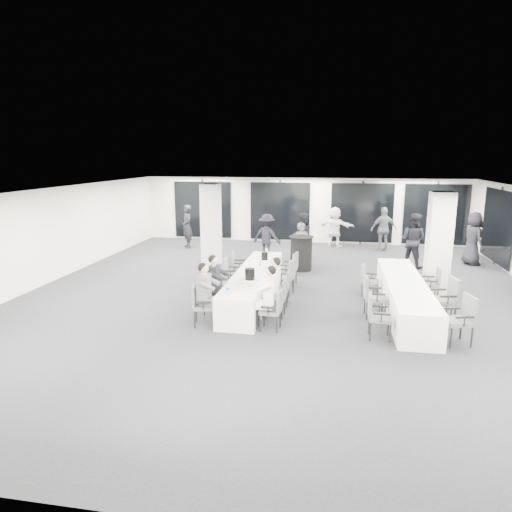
{
  "coord_description": "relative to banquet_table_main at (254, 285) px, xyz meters",
  "views": [
    {
      "loc": [
        1.4,
        -11.83,
        3.74
      ],
      "look_at": [
        -0.64,
        -0.2,
        1.13
      ],
      "focal_mm": 32.0,
      "sensor_mm": 36.0,
      "label": 1
    }
  ],
  "objects": [
    {
      "name": "banquet_table_side",
      "position": [
        3.81,
        -0.33,
        0.0
      ],
      "size": [
        0.9,
        5.0,
        0.75
      ],
      "primitive_type": "cube",
      "color": "silver",
      "rests_on": "floor"
    },
    {
      "name": "ice_bucket_near",
      "position": [
        0.05,
        -0.84,
        0.51
      ],
      "size": [
        0.24,
        0.24,
        0.28
      ],
      "primitive_type": "cylinder",
      "color": "black",
      "rests_on": "banquet_table_main"
    },
    {
      "name": "standing_guest_d",
      "position": [
        3.98,
        7.0,
        0.62
      ],
      "size": [
        1.31,
        0.95,
        1.99
      ],
      "primitive_type": "imported",
      "rotation": [
        0.0,
        0.0,
        3.42
      ],
      "color": "#5A5C61",
      "rests_on": "floor"
    },
    {
      "name": "chair_main_right_fourth",
      "position": [
        0.83,
        0.48,
        0.19
      ],
      "size": [
        0.58,
        0.62,
        0.99
      ],
      "rotation": [
        0.0,
        0.0,
        1.38
      ],
      "color": "#505358",
      "rests_on": "floor"
    },
    {
      "name": "seated_guest_b",
      "position": [
        -0.67,
        -1.3,
        0.44
      ],
      "size": [
        0.5,
        0.38,
        1.44
      ],
      "rotation": [
        0.0,
        0.0,
        -1.57
      ],
      "color": "black",
      "rests_on": "floor"
    },
    {
      "name": "chair_main_left_far",
      "position": [
        -0.83,
        1.71,
        0.13
      ],
      "size": [
        0.52,
        0.55,
        0.88
      ],
      "rotation": [
        0.0,
        0.0,
        -1.39
      ],
      "color": "#505358",
      "rests_on": "floor"
    },
    {
      "name": "chair_main_left_near",
      "position": [
        -0.83,
        -2.15,
        0.16
      ],
      "size": [
        0.56,
        0.59,
        0.94
      ],
      "rotation": [
        0.0,
        0.0,
        -1.36
      ],
      "color": "#505358",
      "rests_on": "floor"
    },
    {
      "name": "chair_main_right_mid",
      "position": [
        0.83,
        -0.43,
        0.13
      ],
      "size": [
        0.45,
        0.51,
        0.89
      ],
      "rotation": [
        0.0,
        0.0,
        1.58
      ],
      "color": "#505358",
      "rests_on": "floor"
    },
    {
      "name": "standing_guest_f",
      "position": [
        2.06,
        7.55,
        0.57
      ],
      "size": [
        1.85,
        1.13,
        1.89
      ],
      "primitive_type": "imported",
      "rotation": [
        0.0,
        0.0,
        2.85
      ],
      "color": "white",
      "rests_on": "floor"
    },
    {
      "name": "chair_side_left_far",
      "position": [
        2.99,
        0.75,
        0.12
      ],
      "size": [
        0.51,
        0.54,
        0.87
      ],
      "rotation": [
        0.0,
        0.0,
        -1.77
      ],
      "color": "#505358",
      "rests_on": "floor"
    },
    {
      "name": "chair_side_right_near",
      "position": [
        4.65,
        -2.24,
        0.2
      ],
      "size": [
        0.62,
        0.65,
        1.01
      ],
      "rotation": [
        0.0,
        0.0,
        1.82
      ],
      "color": "#505358",
      "rests_on": "floor"
    },
    {
      "name": "chair_side_right_mid",
      "position": [
        4.65,
        -0.9,
        0.21
      ],
      "size": [
        0.61,
        0.64,
        1.02
      ],
      "rotation": [
        0.0,
        0.0,
        1.78
      ],
      "color": "#505358",
      "rests_on": "floor"
    },
    {
      "name": "chair_main_right_far",
      "position": [
        0.83,
        1.49,
        0.17
      ],
      "size": [
        0.55,
        0.59,
        0.96
      ],
      "rotation": [
        0.0,
        0.0,
        1.42
      ],
      "color": "#505358",
      "rests_on": "floor"
    },
    {
      "name": "standing_guest_h",
      "position": [
        4.69,
        4.37,
        0.68
      ],
      "size": [
        1.19,
        1.09,
        2.11
      ],
      "primitive_type": "imported",
      "rotation": [
        0.0,
        0.0,
        2.52
      ],
      "color": "black",
      "rests_on": "floor"
    },
    {
      "name": "standing_guest_g",
      "position": [
        -3.93,
        6.31,
        0.62
      ],
      "size": [
        0.9,
        0.93,
        1.99
      ],
      "primitive_type": "imported",
      "rotation": [
        0.0,
        0.0,
        -0.94
      ],
      "color": "black",
      "rests_on": "floor"
    },
    {
      "name": "plate_a",
      "position": [
        -0.06,
        -1.31,
        0.39
      ],
      "size": [
        0.19,
        0.19,
        0.03
      ],
      "color": "white",
      "rests_on": "banquet_table_main"
    },
    {
      "name": "chair_side_right_far",
      "position": [
        4.64,
        0.61,
        0.14
      ],
      "size": [
        0.47,
        0.53,
        0.9
      ],
      "rotation": [
        0.0,
        0.0,
        1.52
      ],
      "color": "#505358",
      "rests_on": "floor"
    },
    {
      "name": "seated_guest_c",
      "position": [
        0.67,
        -2.14,
        0.44
      ],
      "size": [
        0.5,
        0.38,
        1.44
      ],
      "rotation": [
        0.0,
        0.0,
        1.57
      ],
      "color": "white",
      "rests_on": "floor"
    },
    {
      "name": "chair_main_left_second",
      "position": [
        -0.83,
        -1.31,
        0.15
      ],
      "size": [
        0.49,
        0.54,
        0.92
      ],
      "rotation": [
        0.0,
        0.0,
        -1.52
      ],
      "color": "#505358",
      "rests_on": "floor"
    },
    {
      "name": "standing_guest_b",
      "position": [
        0.89,
        5.06,
        0.58
      ],
      "size": [
        1.07,
        1.04,
        1.92
      ],
      "primitive_type": "imported",
      "rotation": [
        0.0,
        0.0,
        3.87
      ],
      "color": "black",
      "rests_on": "floor"
    },
    {
      "name": "standing_guest_c",
      "position": [
        -0.39,
        4.87,
        0.56
      ],
      "size": [
        1.33,
        0.91,
        1.87
      ],
      "primitive_type": "imported",
      "rotation": [
        0.0,
        0.0,
        2.87
      ],
      "color": "black",
      "rests_on": "floor"
    },
    {
      "name": "plate_b",
      "position": [
        0.17,
        -1.46,
        0.39
      ],
      "size": [
        0.2,
        0.2,
        0.03
      ],
      "color": "white",
      "rests_on": "banquet_table_main"
    },
    {
      "name": "standing_guest_a",
      "position": [
        0.96,
        3.78,
        0.49
      ],
      "size": [
        0.76,
        0.69,
        1.72
      ],
      "primitive_type": "imported",
      "rotation": [
        0.0,
        0.0,
        0.35
      ],
      "color": "#5A5C61",
      "rests_on": "floor"
    },
    {
      "name": "chair_side_left_mid",
      "position": [
        2.98,
        -0.95,
        0.19
      ],
      "size": [
        0.53,
        0.58,
        0.98
      ],
      "rotation": [
        0.0,
        0.0,
        -1.5
      ],
      "color": "#505358",
      "rests_on": "floor"
    },
    {
      "name": "seated_guest_d",
      "position": [
        0.67,
        -1.3,
        0.44
      ],
      "size": [
        0.5,
        0.38,
        1.44
      ],
      "rotation": [
        0.0,
        0.0,
        1.57
      ],
      "color": "white",
      "rests_on": "floor"
    },
    {
      "name": "chair_main_right_second",
      "position": [
        0.83,
        -1.3,
        0.13
      ],
      "size": [
        0.47,
        0.52,
        0.89
      ],
      "rotation": [
        0.0,
        0.0,
        1.53
      ],
      "color": "#505358",
      "rests_on": "floor"
    },
    {
      "name": "standing_guest_e",
      "position": [
        6.8,
        5.13,
        0.67
      ],
      "size": [
        0.86,
        1.14,
        2.09
      ],
      "primitive_type": "imported",
      "rotation": [
        0.0,
        0.0,
        1.84
      ],
      "color": "black",
      "rests_on": "floor"
    },
    {
      "name": "column_left",
      "position": [
        -2.13,
        3.55,
        1.02
      ],
      "size": [
        0.6,
        0.6,
        2.8
      ],
      "primitive_type": "cube",
      "color": "silver",
      "rests_on": "floor"
    },
    {
      "name": "column_right",
      "position": [
        4.87,
        1.35,
        1.02
      ],
      "size": [
        0.6,
        0.6,
        2.8
      ],
      "primitive_type": "cube",
      "color": "silver",
      "rests_on": "floor"
    },
    {
      "name": "chair_side_left_near",
      "position": [
        2.98,
        -2.24,
        0.16
      ],
      "size": [
        0.48,
        0.54,
        0.95
      ],
      "rotation": [
        0.0,
        0.0,
        -1.58
      ],
      "color": "#505358",
      "rests_on": "floor"
    },
    {
      "name": "water_bottle_b",
      "position": [
        0.09,
        0.46,
        0.48
      ],
      "size": [
        0.06,
        0.06,
        0.2
      ],
      "primitive_type": "cylinder",
      "color": "silver",
      "rests_on": "banquet_table_main"
    },
    {
      "name": "chair_main_right_near",
      "position": [
        0.83,
        -2.14,
        0.13
      ],
      "size": [
        0.48,
        0.53,
        0.88
      ],
      "rotation": [
        0.0,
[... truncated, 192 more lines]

